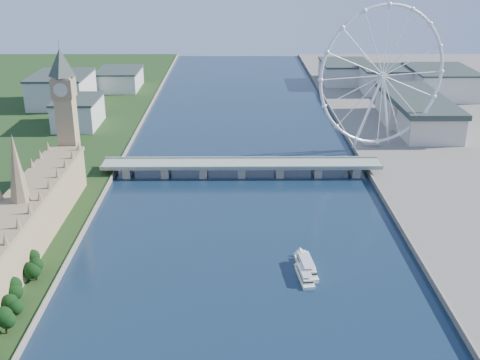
{
  "coord_description": "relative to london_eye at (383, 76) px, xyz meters",
  "views": [
    {
      "loc": [
        -4.54,
        -148.19,
        168.86
      ],
      "look_at": [
        -1.84,
        210.0,
        29.97
      ],
      "focal_mm": 45.0,
      "sensor_mm": 36.0,
      "label": 1
    }
  ],
  "objects": [
    {
      "name": "big_ben",
      "position": [
        -247.98,
        -77.08,
        -0.95
      ],
      "size": [
        20.02,
        20.02,
        110.0
      ],
      "color": "tan",
      "rests_on": "ground"
    },
    {
      "name": "tour_boat_far",
      "position": [
        -85.16,
        -208.0,
        -67.52
      ],
      "size": [
        11.5,
        32.86,
        7.13
      ],
      "primitive_type": null,
      "rotation": [
        0.0,
        0.0,
        0.1
      ],
      "color": "#EDECCD",
      "rests_on": "ground"
    },
    {
      "name": "city_skyline",
      "position": [
        -80.75,
        205.0,
        -50.56
      ],
      "size": [
        505.0,
        280.0,
        32.0
      ],
      "color": "beige",
      "rests_on": "ground"
    },
    {
      "name": "county_hall",
      "position": [
        55.02,
        74.92,
        -67.52
      ],
      "size": [
        54.0,
        144.0,
        35.0
      ],
      "primitive_type": null,
      "color": "beige",
      "rests_on": "ground"
    },
    {
      "name": "tour_boat_near",
      "position": [
        -87.08,
        -217.42,
        -67.52
      ],
      "size": [
        9.61,
        27.19,
        5.85
      ],
      "primitive_type": null,
      "rotation": [
        0.0,
        0.0,
        0.11
      ],
      "color": "white",
      "rests_on": "ground"
    },
    {
      "name": "parliament_range",
      "position": [
        -247.98,
        -185.08,
        -49.04
      ],
      "size": [
        24.0,
        200.0,
        70.0
      ],
      "color": "tan",
      "rests_on": "ground"
    },
    {
      "name": "london_eye",
      "position": [
        0.0,
        0.0,
        0.0
      ],
      "size": [
        113.6,
        39.12,
        124.3
      ],
      "color": "silver",
      "rests_on": "ground"
    },
    {
      "name": "westminster_bridge",
      "position": [
        -119.98,
        -55.08,
        -60.89
      ],
      "size": [
        220.0,
        22.0,
        9.5
      ],
      "color": "gray",
      "rests_on": "ground"
    }
  ]
}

